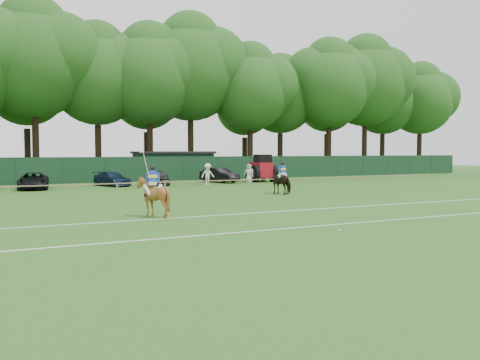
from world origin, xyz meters
TOP-DOWN VIEW (x-y plane):
  - ground at (0.00, 0.00)m, footprint 160.00×160.00m
  - horse_dark at (6.41, 7.96)m, footprint 1.37×2.21m
  - horse_chestnut at (-5.63, -0.14)m, footprint 1.92×2.04m
  - suv_black at (-9.03, 20.73)m, footprint 2.80×5.05m
  - sedan_navy at (-2.54, 21.80)m, footprint 3.01×4.61m
  - hatch_grey at (1.53, 21.45)m, footprint 2.19×4.24m
  - estate_black at (7.95, 22.09)m, footprint 2.78×4.65m
  - spectator_left at (5.66, 19.67)m, footprint 1.28×0.77m
  - spectator_mid at (10.41, 20.43)m, footprint 1.09×0.61m
  - spectator_right at (10.22, 20.29)m, footprint 1.06×0.97m
  - rider_dark at (6.42, 7.95)m, footprint 0.93×0.47m
  - rider_chestnut at (-5.63, -0.16)m, footprint 0.92×0.71m
  - polo_ball at (-0.65, -7.57)m, footprint 0.09×0.09m
  - pitch_lines at (0.00, -3.50)m, footprint 60.00×5.10m
  - pitch_rail at (0.00, 18.00)m, footprint 62.10×0.10m
  - perimeter_fence at (0.00, 27.00)m, footprint 92.08×0.08m
  - utility_shed at (6.00, 30.00)m, footprint 8.40×4.40m
  - tree_row at (2.00, 35.00)m, footprint 96.00×12.00m
  - tractor at (12.21, 21.32)m, footprint 2.39×3.39m

SIDE VIEW (x-z plane):
  - ground at x=0.00m, z-range 0.00..0.00m
  - tree_row at x=2.00m, z-range -10.50..10.50m
  - pitch_lines at x=0.00m, z-range 0.00..0.01m
  - polo_ball at x=-0.65m, z-range 0.00..0.09m
  - pitch_rail at x=0.00m, z-range 0.20..0.70m
  - sedan_navy at x=-2.54m, z-range 0.00..1.24m
  - suv_black at x=-9.03m, z-range 0.00..1.34m
  - hatch_grey at x=1.53m, z-range 0.00..1.38m
  - estate_black at x=7.95m, z-range 0.00..1.45m
  - horse_dark at x=6.41m, z-range 0.00..1.73m
  - spectator_mid at x=10.41m, z-range 0.00..1.76m
  - spectator_right at x=10.22m, z-range 0.00..1.82m
  - horse_chestnut at x=-5.63m, z-range 0.00..1.87m
  - spectator_left at x=5.66m, z-range 0.00..1.93m
  - perimeter_fence at x=0.00m, z-range 0.00..2.50m
  - tractor at x=12.21m, z-range -0.07..2.65m
  - utility_shed at x=6.00m, z-range 0.02..3.06m
  - rider_dark at x=6.42m, z-range 0.93..2.34m
  - rider_chestnut at x=-5.63m, z-range 0.72..2.77m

